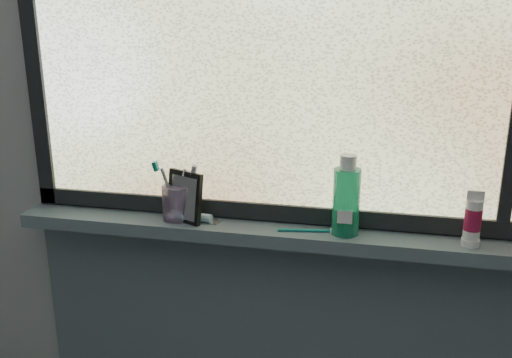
{
  "coord_description": "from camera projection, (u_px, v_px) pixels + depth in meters",
  "views": [
    {
      "loc": [
        0.25,
        -0.29,
        1.65
      ],
      "look_at": [
        -0.04,
        1.05,
        1.22
      ],
      "focal_mm": 40.0,
      "sensor_mm": 36.0,
      "label": 1
    }
  ],
  "objects": [
    {
      "name": "frame_left",
      "position": [
        33.0,
        43.0,
        1.7
      ],
      "size": [
        0.05,
        0.03,
        1.1
      ],
      "primitive_type": "cube",
      "color": "black",
      "rests_on": "wall_back"
    },
    {
      "name": "frame_bottom",
      "position": [
        286.0,
        212.0,
        1.69
      ],
      "size": [
        1.6,
        0.03,
        0.05
      ],
      "primitive_type": "cube",
      "color": "black",
      "rests_on": "windowsill"
    },
    {
      "name": "toothpaste_tube",
      "position": [
        192.0,
        216.0,
        1.69
      ],
      "size": [
        0.19,
        0.05,
        0.03
      ],
      "primitive_type": null,
      "rotation": [
        0.0,
        0.0,
        0.04
      ],
      "color": "white",
      "rests_on": "windowsill"
    },
    {
      "name": "cream_tube",
      "position": [
        473.0,
        217.0,
        1.51
      ],
      "size": [
        0.05,
        0.05,
        0.11
      ],
      "primitive_type": "cylinder",
      "rotation": [
        0.0,
        0.0,
        0.18
      ],
      "color": "silver",
      "rests_on": "windowsill"
    },
    {
      "name": "mouthwash_bottle",
      "position": [
        347.0,
        195.0,
        1.58
      ],
      "size": [
        0.1,
        0.1,
        0.19
      ],
      "primitive_type": "cylinder",
      "rotation": [
        0.0,
        0.0,
        -0.31
      ],
      "color": "#21AE78",
      "rests_on": "windowsill"
    },
    {
      "name": "toothbrush_lying",
      "position": [
        304.0,
        230.0,
        1.62
      ],
      "size": [
        0.19,
        0.05,
        0.01
      ],
      "primitive_type": null,
      "rotation": [
        0.0,
        0.0,
        0.16
      ],
      "color": "#0D7A74",
      "rests_on": "windowsill"
    },
    {
      "name": "window_pane",
      "position": [
        289.0,
        47.0,
        1.55
      ],
      "size": [
        1.5,
        0.01,
        1.0
      ],
      "primitive_type": "cube",
      "color": "silver",
      "rests_on": "wall_back"
    },
    {
      "name": "wall_back",
      "position": [
        289.0,
        145.0,
        1.65
      ],
      "size": [
        3.0,
        0.01,
        2.5
      ],
      "primitive_type": "cube",
      "color": "#9EA3A8",
      "rests_on": "ground"
    },
    {
      "name": "toothbrush_cup",
      "position": [
        176.0,
        203.0,
        1.7
      ],
      "size": [
        0.08,
        0.08,
        0.1
      ],
      "primitive_type": "cylinder",
      "rotation": [
        0.0,
        0.0,
        0.04
      ],
      "color": "#B495C5",
      "rests_on": "windowsill"
    },
    {
      "name": "windowsill",
      "position": [
        283.0,
        234.0,
        1.66
      ],
      "size": [
        1.62,
        0.14,
        0.04
      ],
      "primitive_type": "cube",
      "color": "#4E5E68",
      "rests_on": "wall_back"
    },
    {
      "name": "vanity_mirror",
      "position": [
        185.0,
        197.0,
        1.68
      ],
      "size": [
        0.14,
        0.1,
        0.15
      ],
      "primitive_type": "cube",
      "rotation": [
        0.0,
        0.0,
        -0.41
      ],
      "color": "black",
      "rests_on": "windowsill"
    }
  ]
}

